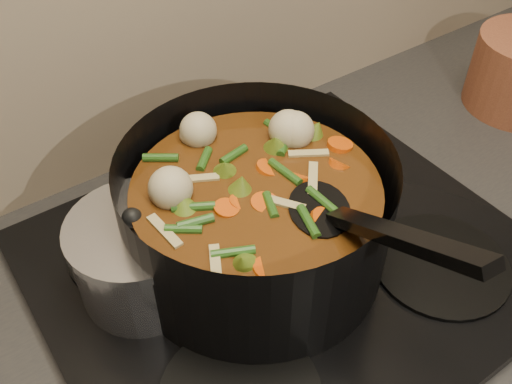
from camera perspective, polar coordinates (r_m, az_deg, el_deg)
stovetop at (r=0.78m, az=2.92°, el=-6.91°), size 0.62×0.54×0.03m
stockpot at (r=0.72m, az=0.05°, el=-2.36°), size 0.41×0.50×0.25m
saucepan at (r=0.71m, az=-11.49°, el=-6.31°), size 0.17×0.17×0.14m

